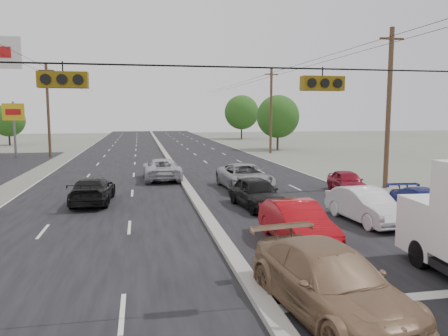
{
  "coord_description": "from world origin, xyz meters",
  "views": [
    {
      "loc": [
        -2.9,
        -10.13,
        4.72
      ],
      "look_at": [
        0.95,
        9.7,
        2.2
      ],
      "focal_mm": 35.0,
      "sensor_mm": 36.0,
      "label": 1
    }
  ],
  "objects_px": {
    "red_sedan": "(297,223)",
    "queue_car_e": "(347,182)",
    "queue_car_c": "(245,177)",
    "oncoming_far": "(162,169)",
    "tan_sedan": "(330,282)",
    "tree_right_mid": "(278,117)",
    "oncoming_near": "(93,190)",
    "utility_pole_left_c": "(48,110)",
    "queue_car_d": "(428,205)",
    "pole_sign_far": "(14,117)",
    "queue_car_a": "(257,193)",
    "tree_right_far": "(242,112)",
    "queue_car_b": "(366,206)",
    "tree_left_far": "(8,120)",
    "utility_pole_right_b": "(389,107)",
    "utility_pole_right_c": "(271,110)"
  },
  "relations": [
    {
      "from": "pole_sign_far",
      "to": "queue_car_e",
      "type": "xyz_separation_m",
      "value": [
        25.22,
        -26.29,
        -3.74
      ]
    },
    {
      "from": "queue_car_a",
      "to": "queue_car_b",
      "type": "bearing_deg",
      "value": -50.61
    },
    {
      "from": "pole_sign_far",
      "to": "tan_sedan",
      "type": "xyz_separation_m",
      "value": [
        17.4,
        -40.97,
        -3.62
      ]
    },
    {
      "from": "utility_pole_left_c",
      "to": "tan_sedan",
      "type": "distance_m",
      "value": 43.48
    },
    {
      "from": "utility_pole_right_b",
      "to": "queue_car_e",
      "type": "relative_size",
      "value": 2.55
    },
    {
      "from": "tree_right_mid",
      "to": "red_sedan",
      "type": "bearing_deg",
      "value": -106.98
    },
    {
      "from": "utility_pole_left_c",
      "to": "queue_car_d",
      "type": "height_order",
      "value": "utility_pole_left_c"
    },
    {
      "from": "utility_pole_right_b",
      "to": "queue_car_a",
      "type": "distance_m",
      "value": 11.46
    },
    {
      "from": "queue_car_d",
      "to": "utility_pole_left_c",
      "type": "bearing_deg",
      "value": 127.64
    },
    {
      "from": "queue_car_e",
      "to": "queue_car_a",
      "type": "bearing_deg",
      "value": -147.06
    },
    {
      "from": "queue_car_a",
      "to": "queue_car_b",
      "type": "xyz_separation_m",
      "value": [
        3.89,
        -3.74,
        -0.03
      ]
    },
    {
      "from": "queue_car_b",
      "to": "oncoming_far",
      "type": "distance_m",
      "value": 16.31
    },
    {
      "from": "tree_right_mid",
      "to": "oncoming_near",
      "type": "xyz_separation_m",
      "value": [
        -20.39,
        -31.54,
        -3.63
      ]
    },
    {
      "from": "utility_pole_right_c",
      "to": "queue_car_e",
      "type": "xyz_separation_m",
      "value": [
        -3.28,
        -26.29,
        -4.44
      ]
    },
    {
      "from": "utility_pole_left_c",
      "to": "utility_pole_right_c",
      "type": "height_order",
      "value": "same"
    },
    {
      "from": "utility_pole_left_c",
      "to": "tree_left_far",
      "type": "relative_size",
      "value": 1.63
    },
    {
      "from": "tree_right_mid",
      "to": "oncoming_far",
      "type": "height_order",
      "value": "tree_right_mid"
    },
    {
      "from": "tree_right_far",
      "to": "utility_pole_right_b",
      "type": "bearing_deg",
      "value": -93.64
    },
    {
      "from": "tan_sedan",
      "to": "queue_car_c",
      "type": "xyz_separation_m",
      "value": [
        2.1,
        17.04,
        -0.0
      ]
    },
    {
      "from": "utility_pole_right_c",
      "to": "queue_car_b",
      "type": "distance_m",
      "value": 33.83
    },
    {
      "from": "queue_car_c",
      "to": "oncoming_far",
      "type": "xyz_separation_m",
      "value": [
        -4.9,
        5.05,
        -0.03
      ]
    },
    {
      "from": "utility_pole_right_b",
      "to": "oncoming_far",
      "type": "bearing_deg",
      "value": 156.25
    },
    {
      "from": "queue_car_c",
      "to": "pole_sign_far",
      "type": "bearing_deg",
      "value": 125.95
    },
    {
      "from": "utility_pole_right_c",
      "to": "queue_car_b",
      "type": "height_order",
      "value": "utility_pole_right_c"
    },
    {
      "from": "tree_left_far",
      "to": "tree_right_far",
      "type": "relative_size",
      "value": 0.75
    },
    {
      "from": "utility_pole_left_c",
      "to": "tree_left_far",
      "type": "height_order",
      "value": "utility_pole_left_c"
    },
    {
      "from": "oncoming_near",
      "to": "utility_pole_left_c",
      "type": "bearing_deg",
      "value": -72.29
    },
    {
      "from": "utility_pole_right_c",
      "to": "tree_right_mid",
      "type": "relative_size",
      "value": 1.4
    },
    {
      "from": "pole_sign_far",
      "to": "queue_car_a",
      "type": "height_order",
      "value": "pole_sign_far"
    },
    {
      "from": "utility_pole_right_b",
      "to": "utility_pole_right_c",
      "type": "xyz_separation_m",
      "value": [
        0.0,
        25.0,
        0.0
      ]
    },
    {
      "from": "queue_car_e",
      "to": "tree_right_far",
      "type": "bearing_deg",
      "value": 90.9
    },
    {
      "from": "queue_car_e",
      "to": "pole_sign_far",
      "type": "bearing_deg",
      "value": 141.58
    },
    {
      "from": "utility_pole_right_b",
      "to": "red_sedan",
      "type": "distance_m",
      "value": 14.99
    },
    {
      "from": "pole_sign_far",
      "to": "tree_right_mid",
      "type": "xyz_separation_m",
      "value": [
        31.0,
        5.0,
        -0.07
      ]
    },
    {
      "from": "tan_sedan",
      "to": "queue_car_e",
      "type": "relative_size",
      "value": 1.39
    },
    {
      "from": "tree_right_mid",
      "to": "tan_sedan",
      "type": "xyz_separation_m",
      "value": [
        -13.6,
        -45.97,
        -3.54
      ]
    },
    {
      "from": "tan_sedan",
      "to": "oncoming_far",
      "type": "height_order",
      "value": "tan_sedan"
    },
    {
      "from": "tan_sedan",
      "to": "red_sedan",
      "type": "height_order",
      "value": "tan_sedan"
    },
    {
      "from": "utility_pole_right_b",
      "to": "queue_car_c",
      "type": "distance_m",
      "value": 10.04
    },
    {
      "from": "pole_sign_far",
      "to": "queue_car_c",
      "type": "height_order",
      "value": "pole_sign_far"
    },
    {
      "from": "tan_sedan",
      "to": "queue_car_a",
      "type": "relative_size",
      "value": 1.21
    },
    {
      "from": "utility_pole_left_c",
      "to": "queue_car_b",
      "type": "relative_size",
      "value": 2.22
    },
    {
      "from": "utility_pole_right_c",
      "to": "queue_car_c",
      "type": "height_order",
      "value": "utility_pole_right_c"
    },
    {
      "from": "tree_right_far",
      "to": "oncoming_near",
      "type": "relative_size",
      "value": 1.68
    },
    {
      "from": "utility_pole_right_c",
      "to": "oncoming_near",
      "type": "xyz_separation_m",
      "value": [
        -17.89,
        -26.54,
        -4.4
      ]
    },
    {
      "from": "oncoming_far",
      "to": "utility_pole_right_b",
      "type": "bearing_deg",
      "value": 154.95
    },
    {
      "from": "red_sedan",
      "to": "queue_car_e",
      "type": "relative_size",
      "value": 1.18
    },
    {
      "from": "tree_left_far",
      "to": "red_sedan",
      "type": "xyz_separation_m",
      "value": [
        24.66,
        -55.43,
        -2.96
      ]
    },
    {
      "from": "utility_pole_right_c",
      "to": "pole_sign_far",
      "type": "distance_m",
      "value": 28.51
    },
    {
      "from": "pole_sign_far",
      "to": "queue_car_d",
      "type": "xyz_separation_m",
      "value": [
        25.6,
        -33.21,
        -3.73
      ]
    }
  ]
}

